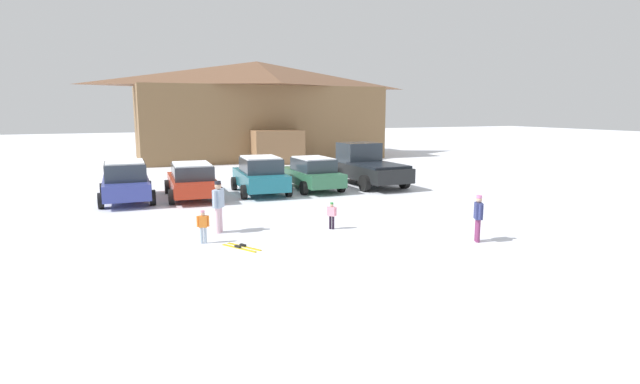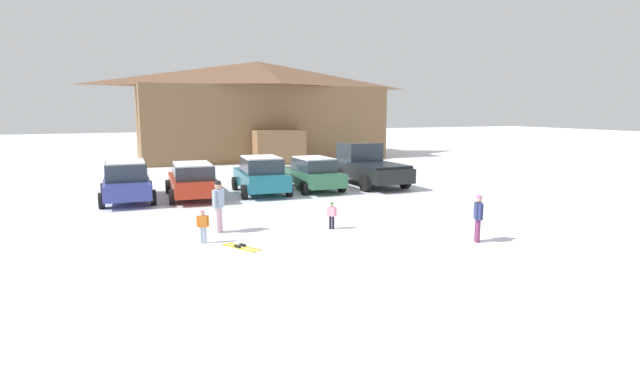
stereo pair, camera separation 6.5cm
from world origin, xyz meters
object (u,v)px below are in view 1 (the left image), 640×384
object	(u,v)px
parked_green_coupe	(312,173)
pair_of_skis	(241,247)
skier_child_in_pink_snowsuit	(332,214)
parked_teal_hatchback	(260,175)
parked_red_sedan	(192,180)
parked_blue_hatchback	(126,181)
skier_child_in_orange_jacket	(203,225)
skier_adult_in_blue_parka	(218,204)
skier_teen_in_navy_coat	(478,216)
pickup_truck	(366,166)
ski_lodge	(258,110)

from	to	relation	value
parked_green_coupe	pair_of_skis	size ratio (longest dim) A/B	3.40
parked_green_coupe	skier_child_in_pink_snowsuit	xyz separation A→B (m)	(-2.50, -7.80, -0.31)
parked_teal_hatchback	skier_child_in_pink_snowsuit	world-z (taller)	parked_teal_hatchback
parked_red_sedan	skier_child_in_pink_snowsuit	distance (m)	8.47
parked_blue_hatchback	skier_child_in_orange_jacket	world-z (taller)	parked_blue_hatchback
skier_adult_in_blue_parka	pair_of_skis	size ratio (longest dim) A/B	1.29
skier_child_in_pink_snowsuit	skier_teen_in_navy_coat	world-z (taller)	skier_teen_in_navy_coat
skier_teen_in_navy_coat	pickup_truck	bearing A→B (deg)	78.32
parked_teal_hatchback	skier_adult_in_blue_parka	xyz separation A→B (m)	(-3.36, -6.73, 0.07)
parked_blue_hatchback	pickup_truck	size ratio (longest dim) A/B	0.85
parked_blue_hatchback	pair_of_skis	world-z (taller)	parked_blue_hatchback
skier_teen_in_navy_coat	skier_child_in_pink_snowsuit	bearing A→B (deg)	136.75
parked_blue_hatchback	skier_child_in_orange_jacket	distance (m)	8.34
pair_of_skis	parked_teal_hatchback	bearing A→B (deg)	70.14
ski_lodge	skier_adult_in_blue_parka	xyz separation A→B (m)	(-8.25, -23.80, -2.92)
parked_teal_hatchback	parked_blue_hatchback	bearing A→B (deg)	177.19
skier_teen_in_navy_coat	skier_adult_in_blue_parka	distance (m)	8.00
ski_lodge	skier_adult_in_blue_parka	world-z (taller)	ski_lodge
skier_teen_in_navy_coat	pair_of_skis	size ratio (longest dim) A/B	1.09
ski_lodge	parked_teal_hatchback	bearing A→B (deg)	-106.00
pickup_truck	skier_adult_in_blue_parka	bearing A→B (deg)	-142.18
parked_red_sedan	parked_green_coupe	world-z (taller)	parked_green_coupe
parked_blue_hatchback	pickup_truck	world-z (taller)	pickup_truck
skier_child_in_orange_jacket	skier_adult_in_blue_parka	distance (m)	1.37
parked_teal_hatchback	pair_of_skis	size ratio (longest dim) A/B	3.44
parked_teal_hatchback	pair_of_skis	distance (m)	9.34
parked_red_sedan	skier_adult_in_blue_parka	distance (m)	6.83
skier_child_in_orange_jacket	pair_of_skis	bearing A→B (deg)	-44.94
skier_teen_in_navy_coat	pair_of_skis	distance (m)	7.02
pickup_truck	skier_child_in_pink_snowsuit	distance (m)	9.91
ski_lodge	pickup_truck	world-z (taller)	ski_lodge
ski_lodge	skier_teen_in_navy_coat	size ratio (longest dim) A/B	13.76
parked_blue_hatchback	parked_teal_hatchback	distance (m)	5.86
skier_child_in_pink_snowsuit	ski_lodge	bearing A→B (deg)	79.17
pickup_truck	ski_lodge	bearing A→B (deg)	93.17
parked_red_sedan	parked_blue_hatchback	bearing A→B (deg)	175.89
skier_child_in_orange_jacket	skier_child_in_pink_snowsuit	distance (m)	4.21
parked_teal_hatchback	skier_child_in_orange_jacket	bearing A→B (deg)	-117.35
skier_adult_in_blue_parka	pair_of_skis	xyz separation A→B (m)	(0.20, -2.02, -0.92)
parked_blue_hatchback	skier_adult_in_blue_parka	distance (m)	7.45
ski_lodge	skier_teen_in_navy_coat	xyz separation A→B (m)	(-1.41, -27.93, -3.07)
parked_teal_hatchback	skier_child_in_orange_jacket	xyz separation A→B (m)	(-4.06, -7.85, -0.31)
pickup_truck	skier_child_in_orange_jacket	xyz separation A→B (m)	(-9.87, -8.24, -0.43)
ski_lodge	parked_green_coupe	distance (m)	17.41
skier_teen_in_navy_coat	parked_blue_hatchback	bearing A→B (deg)	129.96
parked_blue_hatchback	parked_green_coupe	size ratio (longest dim) A/B	1.04
parked_blue_hatchback	skier_child_in_pink_snowsuit	world-z (taller)	parked_blue_hatchback
parked_blue_hatchback	skier_teen_in_navy_coat	distance (m)	14.55
parked_green_coupe	pickup_truck	world-z (taller)	pickup_truck
pickup_truck	skier_child_in_pink_snowsuit	world-z (taller)	pickup_truck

